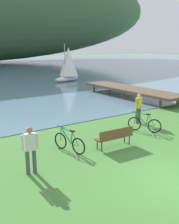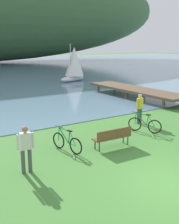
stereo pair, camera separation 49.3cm
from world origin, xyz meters
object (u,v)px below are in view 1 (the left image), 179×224
park_bench_near_camera (115,136)px  person_on_the_grass (30,147)px  person_at_shoreline (139,106)px  sailboat_mid_bay (68,64)px  bicycle_beside_path (69,143)px  bicycle_leaning_near_bench (144,124)px

park_bench_near_camera → person_on_the_grass: (-4.06, -0.29, 0.46)m
person_at_shoreline → sailboat_mid_bay: 18.80m
sailboat_mid_bay → person_on_the_grass: bearing=-124.2°
park_bench_near_camera → bicycle_beside_path: size_ratio=1.05×
bicycle_leaning_near_bench → person_at_shoreline: person_at_shoreline is taller
bicycle_leaning_near_bench → sailboat_mid_bay: 20.40m
park_bench_near_camera → person_on_the_grass: person_on_the_grass is taller
bicycle_leaning_near_bench → person_at_shoreline: size_ratio=0.92×
bicycle_beside_path → person_at_shoreline: (5.53, 1.49, 0.58)m
bicycle_beside_path → sailboat_mid_bay: size_ratio=0.39×
park_bench_near_camera → bicycle_leaning_near_bench: 2.87m
person_at_shoreline → sailboat_mid_bay: bearing=71.2°
person_on_the_grass → park_bench_near_camera: bearing=4.0°
person_on_the_grass → person_at_shoreline: bearing=18.0°
person_at_shoreline → sailboat_mid_bay: sailboat_mid_bay is taller
person_on_the_grass → sailboat_mid_bay: sailboat_mid_bay is taller
bicycle_leaning_near_bench → person_on_the_grass: person_on_the_grass is taller
park_bench_near_camera → sailboat_mid_bay: sailboat_mid_bay is taller
person_at_shoreline → sailboat_mid_bay: (6.06, 17.76, 1.12)m
person_at_shoreline → person_on_the_grass: same height
person_at_shoreline → person_on_the_grass: 8.09m
sailboat_mid_bay → bicycle_leaning_near_bench: bearing=-110.0°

